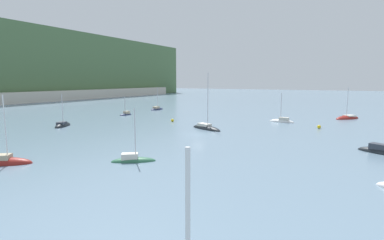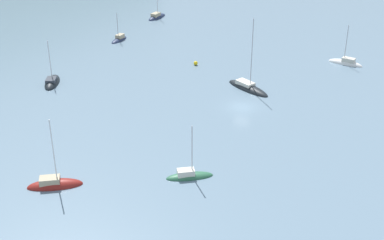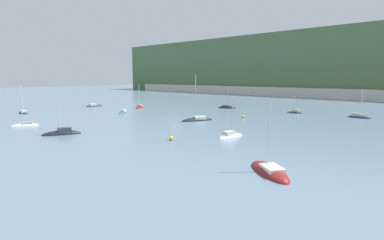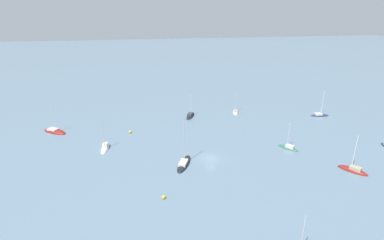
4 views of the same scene
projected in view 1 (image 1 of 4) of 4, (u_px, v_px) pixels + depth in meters
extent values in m
plane|color=slate|center=(199.00, 135.00, 58.76)|extent=(600.00, 600.00, 0.00)
ellipsoid|color=black|center=(63.00, 126.00, 69.49)|extent=(6.75, 5.08, 1.92)
cube|color=#333842|center=(62.00, 123.00, 68.87)|extent=(2.80, 2.51, 0.61)
cylinder|color=silver|center=(62.00, 109.00, 69.28)|extent=(0.14, 0.14, 7.01)
ellipsoid|color=#232D4C|center=(126.00, 115.00, 91.97)|extent=(5.12, 1.80, 1.15)
cube|color=tan|center=(127.00, 113.00, 92.22)|extent=(1.85, 1.24, 0.88)
cylinder|color=#B2B2B7|center=(125.00, 105.00, 91.34)|extent=(0.14, 0.14, 5.56)
ellipsoid|color=black|center=(384.00, 154.00, 43.47)|extent=(4.99, 7.55, 1.67)
cube|color=#333842|center=(380.00, 147.00, 43.82)|extent=(2.43, 3.01, 0.90)
ellipsoid|color=#2D6647|center=(133.00, 161.00, 39.35)|extent=(4.80, 5.70, 1.15)
cube|color=silver|center=(130.00, 156.00, 39.20)|extent=(2.19, 2.39, 0.80)
cylinder|color=silver|center=(135.00, 134.00, 38.90)|extent=(0.14, 0.14, 6.71)
ellipsoid|color=white|center=(282.00, 122.00, 76.41)|extent=(2.47, 6.59, 1.56)
cube|color=beige|center=(284.00, 119.00, 76.00)|extent=(1.51, 2.43, 0.84)
cylinder|color=#B2B2B7|center=(281.00, 107.00, 76.07)|extent=(0.14, 0.14, 7.00)
ellipsoid|color=#232D4C|center=(157.00, 110.00, 108.39)|extent=(6.43, 2.53, 1.56)
cube|color=tan|center=(156.00, 108.00, 107.86)|extent=(2.37, 1.60, 0.86)
cylinder|color=silver|center=(157.00, 98.00, 108.08)|extent=(0.14, 0.14, 7.76)
ellipsoid|color=black|center=(206.00, 129.00, 65.59)|extent=(5.73, 9.04, 1.67)
cube|color=silver|center=(204.00, 125.00, 66.04)|extent=(2.80, 3.58, 0.70)
cylinder|color=#B2B2B7|center=(208.00, 100.00, 64.41)|extent=(0.14, 0.14, 11.72)
ellipsoid|color=maroon|center=(6.00, 164.00, 38.14)|extent=(5.50, 6.52, 1.71)
cube|color=tan|center=(1.00, 158.00, 37.96)|extent=(2.54, 2.75, 0.80)
cylinder|color=silver|center=(5.00, 128.00, 37.56)|extent=(0.14, 0.14, 8.36)
ellipsoid|color=maroon|center=(347.00, 119.00, 83.09)|extent=(8.44, 7.16, 1.94)
cube|color=silver|center=(349.00, 116.00, 83.27)|extent=(3.60, 3.37, 0.48)
cylinder|color=silver|center=(347.00, 102.00, 82.30)|extent=(0.14, 0.14, 8.24)
sphere|color=yellow|center=(172.00, 120.00, 76.98)|extent=(0.76, 0.76, 0.76)
sphere|color=yellow|center=(319.00, 127.00, 66.18)|extent=(0.81, 0.81, 0.81)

